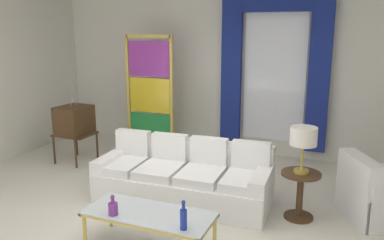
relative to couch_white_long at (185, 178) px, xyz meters
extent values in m
plane|color=silver|center=(-0.04, -0.58, -0.31)|extent=(16.00, 16.00, 0.00)
cube|color=white|center=(-0.04, 2.48, 1.19)|extent=(8.00, 0.12, 3.00)
cube|color=white|center=(0.71, 2.40, 1.24)|extent=(1.10, 0.02, 2.50)
cube|color=navy|center=(-0.06, 2.30, 1.24)|extent=(0.36, 0.12, 2.70)
cube|color=navy|center=(1.48, 2.30, 1.24)|extent=(0.36, 0.12, 2.70)
cube|color=navy|center=(0.71, 2.30, 2.41)|extent=(1.80, 0.10, 0.28)
cube|color=white|center=(0.00, -0.09, -0.12)|extent=(2.36, 1.00, 0.38)
cube|color=white|center=(-0.01, 0.28, 0.08)|extent=(2.33, 0.30, 0.78)
cube|color=white|center=(1.07, -0.05, -0.03)|extent=(0.24, 0.86, 0.56)
cube|color=white|center=(-1.06, -0.14, -0.03)|extent=(0.24, 0.86, 0.56)
cube|color=white|center=(0.88, -0.11, 0.13)|extent=(0.57, 0.76, 0.12)
cube|color=white|center=(0.86, 0.21, 0.35)|extent=(0.52, 0.16, 0.40)
cube|color=white|center=(0.30, -0.13, 0.13)|extent=(0.57, 0.76, 0.12)
cube|color=white|center=(0.28, 0.19, 0.35)|extent=(0.52, 0.16, 0.40)
cube|color=white|center=(-0.28, -0.16, 0.13)|extent=(0.57, 0.76, 0.12)
cube|color=white|center=(-0.30, 0.16, 0.35)|extent=(0.52, 0.16, 0.40)
cube|color=white|center=(-0.86, -0.18, 0.13)|extent=(0.57, 0.76, 0.12)
cube|color=white|center=(-0.88, 0.14, 0.35)|extent=(0.52, 0.16, 0.40)
cube|color=silver|center=(0.14, -1.29, 0.09)|extent=(1.38, 0.57, 0.02)
cube|color=gold|center=(0.14, -1.02, 0.07)|extent=(1.38, 0.04, 0.03)
cube|color=gold|center=(0.14, -1.56, 0.07)|extent=(1.38, 0.04, 0.03)
cube|color=gold|center=(-0.53, -1.29, 0.07)|extent=(0.04, 0.57, 0.03)
cube|color=gold|center=(0.81, -1.29, 0.07)|extent=(0.04, 0.57, 0.03)
cylinder|color=gold|center=(-0.51, -1.04, -0.12)|extent=(0.04, 0.04, 0.38)
cylinder|color=gold|center=(0.79, -1.04, -0.12)|extent=(0.04, 0.04, 0.38)
cylinder|color=gold|center=(-0.51, -1.54, -0.12)|extent=(0.04, 0.04, 0.38)
cylinder|color=#753384|center=(-0.17, -1.48, 0.17)|extent=(0.10, 0.10, 0.13)
cylinder|color=#753384|center=(-0.17, -1.48, 0.26)|extent=(0.04, 0.04, 0.05)
sphere|color=#753384|center=(-0.17, -1.48, 0.30)|extent=(0.05, 0.05, 0.05)
cylinder|color=navy|center=(0.63, -1.48, 0.21)|extent=(0.07, 0.07, 0.20)
cylinder|color=navy|center=(0.63, -1.48, 0.34)|extent=(0.03, 0.03, 0.06)
sphere|color=navy|center=(0.63, -1.48, 0.39)|extent=(0.04, 0.04, 0.04)
cube|color=#472D19|center=(-2.41, 0.74, 0.19)|extent=(0.62, 0.54, 0.03)
cylinder|color=#472D19|center=(-2.67, 0.47, -0.06)|extent=(0.04, 0.04, 0.50)
cylinder|color=#472D19|center=(-2.64, 1.03, -0.06)|extent=(0.04, 0.04, 0.50)
cylinder|color=#472D19|center=(-2.19, 0.44, -0.06)|extent=(0.04, 0.04, 0.50)
cylinder|color=#472D19|center=(-2.16, 1.00, -0.06)|extent=(0.04, 0.04, 0.50)
cube|color=#472D19|center=(-2.41, 0.74, 0.45)|extent=(0.51, 0.59, 0.48)
cube|color=black|center=(-2.65, 0.75, 0.47)|extent=(0.03, 0.39, 0.30)
cylinder|color=gold|center=(-2.65, 0.67, 0.28)|extent=(0.01, 0.04, 0.04)
cylinder|color=gold|center=(-2.64, 0.83, 0.28)|extent=(0.01, 0.04, 0.04)
cylinder|color=silver|center=(-2.41, 0.74, 0.87)|extent=(0.02, 0.13, 0.34)
cylinder|color=silver|center=(-2.41, 0.74, 0.87)|extent=(0.02, 0.13, 0.34)
cube|color=white|center=(2.48, 0.40, -0.11)|extent=(1.07, 1.07, 0.40)
cube|color=white|center=(2.48, 0.40, 0.14)|extent=(0.92, 0.92, 0.10)
cube|color=white|center=(2.19, 0.26, 0.09)|extent=(0.54, 0.80, 0.80)
cube|color=white|center=(2.34, 0.68, -0.02)|extent=(0.74, 0.49, 0.58)
cube|color=gold|center=(-1.88, 1.69, 0.79)|extent=(0.05, 0.05, 2.20)
cube|color=gold|center=(-0.98, 1.69, 0.79)|extent=(0.05, 0.05, 2.20)
cube|color=gold|center=(-1.43, 1.69, 1.86)|extent=(0.90, 0.05, 0.06)
cube|color=gold|center=(-1.43, 1.69, -0.26)|extent=(0.90, 0.05, 0.10)
cube|color=#238E3D|center=(-1.43, 1.69, 0.13)|extent=(0.82, 0.02, 0.64)
cube|color=yellow|center=(-1.43, 1.69, 0.79)|extent=(0.82, 0.02, 0.64)
cube|color=purple|center=(-1.43, 1.69, 1.46)|extent=(0.82, 0.02, 0.64)
cylinder|color=beige|center=(-1.06, 1.38, -0.28)|extent=(0.16, 0.16, 0.06)
ellipsoid|color=#12579F|center=(-1.06, 1.38, -0.17)|extent=(0.18, 0.32, 0.20)
sphere|color=#12579F|center=(-1.06, 1.52, -0.06)|extent=(0.09, 0.09, 0.09)
cone|color=gold|center=(-1.06, 1.58, -0.06)|extent=(0.02, 0.04, 0.02)
cone|color=#2B7551|center=(-1.06, 1.20, -0.07)|extent=(0.44, 0.40, 0.50)
cylinder|color=#472D19|center=(1.53, 0.02, 0.27)|extent=(0.48, 0.48, 0.03)
cylinder|color=#472D19|center=(1.53, 0.02, -0.02)|extent=(0.08, 0.08, 0.55)
cylinder|color=#472D19|center=(1.53, 0.02, -0.29)|extent=(0.36, 0.36, 0.03)
cylinder|color=#B29338|center=(1.53, 0.02, 0.31)|extent=(0.18, 0.18, 0.04)
cylinder|color=#B29338|center=(1.53, 0.02, 0.51)|extent=(0.03, 0.03, 0.36)
cylinder|color=silver|center=(1.53, 0.02, 0.75)|extent=(0.32, 0.32, 0.22)
camera|label=1|loc=(2.02, -4.65, 1.99)|focal=36.86mm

